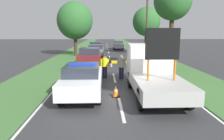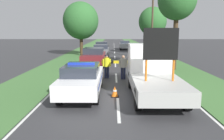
# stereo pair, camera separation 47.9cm
# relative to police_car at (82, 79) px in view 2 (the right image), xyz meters

# --- Properties ---
(ground_plane) EXTENTS (160.00, 160.00, 0.00)m
(ground_plane) POSITION_rel_police_car_xyz_m (1.74, -0.30, -0.80)
(ground_plane) COLOR #333335
(lane_markings) EXTENTS (6.85, 67.41, 0.01)m
(lane_markings) POSITION_rel_police_car_xyz_m (1.74, 17.72, -0.80)
(lane_markings) COLOR silver
(lane_markings) RESTS_ON ground
(grass_verge_left) EXTENTS (3.40, 120.00, 0.03)m
(grass_verge_left) POSITION_rel_police_car_xyz_m (-3.44, 19.70, -0.79)
(grass_verge_left) COLOR #427038
(grass_verge_left) RESTS_ON ground
(grass_verge_right) EXTENTS (3.40, 120.00, 0.03)m
(grass_verge_right) POSITION_rel_police_car_xyz_m (6.92, 19.70, -0.79)
(grass_verge_right) COLOR #427038
(grass_verge_right) RESTS_ON ground
(police_car) EXTENTS (1.84, 4.95, 1.62)m
(police_car) POSITION_rel_police_car_xyz_m (0.00, 0.00, 0.00)
(police_car) COLOR white
(police_car) RESTS_ON ground
(work_truck) EXTENTS (2.17, 5.56, 3.24)m
(work_truck) POSITION_rel_police_car_xyz_m (3.48, 0.27, 0.39)
(work_truck) COLOR white
(work_truck) RESTS_ON ground
(road_barrier) EXTENTS (2.51, 0.08, 1.11)m
(road_barrier) POSITION_rel_police_car_xyz_m (1.97, 4.45, 0.10)
(road_barrier) COLOR black
(road_barrier) RESTS_ON ground
(police_officer) EXTENTS (0.56, 0.36, 1.57)m
(police_officer) POSITION_rel_police_car_xyz_m (1.10, 3.90, 0.13)
(police_officer) COLOR #191E38
(police_officer) RESTS_ON ground
(pedestrian_civilian) EXTENTS (0.57, 0.36, 1.58)m
(pedestrian_civilian) POSITION_rel_police_car_xyz_m (2.18, 3.53, 0.13)
(pedestrian_civilian) COLOR #191E38
(pedestrian_civilian) RESTS_ON ground
(traffic_cone_near_police) EXTENTS (0.38, 0.38, 0.52)m
(traffic_cone_near_police) POSITION_rel_police_car_xyz_m (1.60, -0.39, -0.54)
(traffic_cone_near_police) COLOR black
(traffic_cone_near_police) RESTS_ON ground
(traffic_cone_centre_front) EXTENTS (0.49, 0.49, 0.67)m
(traffic_cone_centre_front) POSITION_rel_police_car_xyz_m (-0.68, 5.94, -0.47)
(traffic_cone_centre_front) COLOR black
(traffic_cone_centre_front) RESTS_ON ground
(traffic_cone_near_truck) EXTENTS (0.51, 0.51, 0.71)m
(traffic_cone_near_truck) POSITION_rel_police_car_xyz_m (2.72, 2.54, -0.45)
(traffic_cone_near_truck) COLOR black
(traffic_cone_near_truck) RESTS_ON ground
(queued_car_wagon_maroon) EXTENTS (1.94, 4.64, 1.66)m
(queued_car_wagon_maroon) POSITION_rel_police_car_xyz_m (-0.21, 9.10, 0.07)
(queued_car_wagon_maroon) COLOR maroon
(queued_car_wagon_maroon) RESTS_ON ground
(queued_car_suv_grey) EXTENTS (1.85, 4.08, 1.54)m
(queued_car_suv_grey) POSITION_rel_police_car_xyz_m (0.07, 15.78, 0.01)
(queued_car_suv_grey) COLOR slate
(queued_car_suv_grey) RESTS_ON ground
(queued_car_sedan_black) EXTENTS (1.89, 4.14, 1.59)m
(queued_car_sedan_black) POSITION_rel_police_car_xyz_m (-0.17, 22.13, 0.01)
(queued_car_sedan_black) COLOR black
(queued_car_sedan_black) RESTS_ON ground
(queued_car_sedan_silver) EXTENTS (1.72, 4.24, 1.50)m
(queued_car_sedan_silver) POSITION_rel_police_car_xyz_m (3.55, 27.72, -0.01)
(queued_car_sedan_silver) COLOR #B2B2B7
(queued_car_sedan_silver) RESTS_ON ground
(roadside_tree_near_left) EXTENTS (3.70, 3.70, 6.35)m
(roadside_tree_near_left) POSITION_rel_police_car_xyz_m (6.81, 19.45, 3.58)
(roadside_tree_near_left) COLOR #42301E
(roadside_tree_near_left) RESTS_ON ground
(roadside_tree_near_right) EXTENTS (4.48, 4.48, 6.80)m
(roadside_tree_near_right) POSITION_rel_police_car_xyz_m (-2.58, 17.81, 3.63)
(roadside_tree_near_right) COLOR #42301E
(roadside_tree_near_right) RESTS_ON ground
(roadside_tree_mid_left) EXTENTS (2.98, 2.98, 7.08)m
(roadside_tree_mid_left) POSITION_rel_police_car_xyz_m (6.51, 7.21, 4.64)
(roadside_tree_mid_left) COLOR #42301E
(roadside_tree_mid_left) RESTS_ON ground
(utility_pole) EXTENTS (1.20, 0.20, 7.54)m
(utility_pole) POSITION_rel_police_car_xyz_m (5.85, 14.12, 3.09)
(utility_pole) COLOR #473828
(utility_pole) RESTS_ON ground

